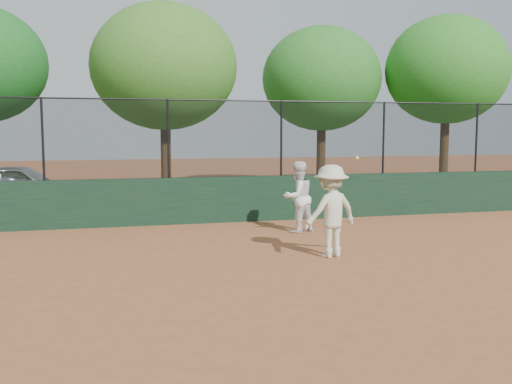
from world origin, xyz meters
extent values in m
plane|color=#A05933|center=(0.00, 0.00, 0.00)|extent=(80.00, 80.00, 0.00)
cube|color=#173320|center=(0.00, 6.00, 0.60)|extent=(26.00, 0.20, 1.20)
cube|color=#2D4916|center=(0.00, 12.00, 0.00)|extent=(36.00, 12.00, 0.01)
imported|color=#AEB3B8|center=(-4.71, 10.21, 0.70)|extent=(4.22, 1.93, 1.40)
imported|color=white|center=(2.33, 4.10, 0.84)|extent=(0.99, 0.89, 1.68)
imported|color=beige|center=(2.06, 1.41, 0.88)|extent=(1.28, 0.95, 1.76)
sphere|color=#C2E633|center=(2.42, 1.07, 1.90)|extent=(0.07, 0.07, 0.07)
cube|color=black|center=(0.00, 6.00, 2.20)|extent=(26.00, 0.02, 2.00)
cylinder|color=black|center=(0.00, 6.00, 3.18)|extent=(26.00, 0.04, 0.04)
cylinder|color=black|center=(-3.50, 6.00, 2.20)|extent=(0.06, 0.06, 2.00)
cylinder|color=black|center=(-0.50, 6.00, 2.20)|extent=(0.06, 0.06, 2.00)
cylinder|color=black|center=(2.50, 6.00, 2.20)|extent=(0.06, 0.06, 2.00)
cylinder|color=black|center=(5.50, 6.00, 2.20)|extent=(0.06, 0.06, 2.00)
cylinder|color=black|center=(8.50, 6.00, 2.20)|extent=(0.06, 0.06, 2.00)
cylinder|color=#452D18|center=(-0.03, 11.29, 1.32)|extent=(0.36, 0.36, 2.64)
ellipsoid|color=#386B22|center=(-0.03, 11.29, 4.57)|extent=(4.98, 4.53, 4.30)
cylinder|color=#422A16|center=(6.45, 13.22, 1.30)|extent=(0.36, 0.36, 2.60)
ellipsoid|color=#286621|center=(6.45, 13.22, 4.47)|extent=(4.83, 4.39, 4.17)
cylinder|color=#452E18|center=(11.19, 11.78, 1.45)|extent=(0.36, 0.36, 2.89)
ellipsoid|color=#297020|center=(11.19, 11.78, 4.81)|extent=(4.96, 4.51, 4.28)
camera|label=1|loc=(-2.04, -8.58, 2.41)|focal=40.00mm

